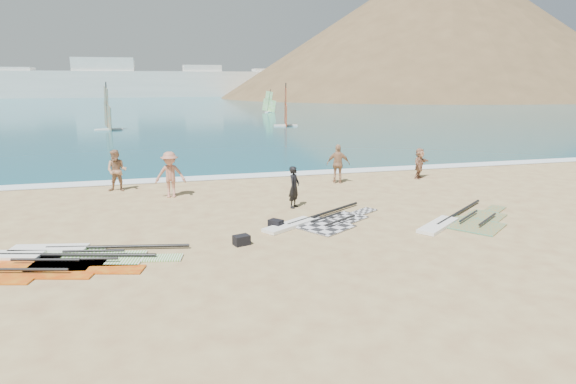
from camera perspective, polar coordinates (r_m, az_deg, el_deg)
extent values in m
plane|color=tan|center=(14.24, 3.30, -7.49)|extent=(300.00, 300.00, 0.00)
cube|color=#0D4E61|center=(144.81, -13.40, 10.68)|extent=(300.00, 240.00, 0.06)
cube|color=white|center=(25.80, -5.20, 1.82)|extent=(300.00, 1.20, 0.04)
cube|color=white|center=(163.43, -20.85, 11.84)|extent=(160.00, 8.00, 8.00)
cube|color=white|center=(167.70, -29.53, 11.20)|extent=(10.00, 7.00, 9.00)
cube|color=white|center=(163.43, -20.90, 12.54)|extent=(18.00, 7.00, 12.00)
cube|color=white|center=(163.28, -10.10, 12.82)|extent=(12.00, 7.00, 10.00)
cube|color=white|center=(167.32, -1.32, 12.84)|extent=(16.00, 7.00, 9.00)
cube|color=white|center=(173.10, 5.30, 13.13)|extent=(10.00, 7.00, 11.00)
cone|color=brown|center=(168.32, 17.49, 10.72)|extent=(143.00, 143.00, 45.00)
cone|color=brown|center=(196.86, 24.72, 10.39)|extent=(70.00, 70.00, 28.00)
cube|color=#242427|center=(16.94, 4.07, -4.06)|extent=(2.35, 2.41, 0.04)
cube|color=#242427|center=(18.06, 6.94, -3.04)|extent=(1.70, 1.68, 0.04)
cube|color=#242427|center=(18.99, 9.02, -2.30)|extent=(1.21, 1.04, 0.04)
cylinder|color=black|center=(18.29, 4.38, -2.51)|extent=(3.56, 2.33, 0.10)
cylinder|color=black|center=(17.57, 4.56, -2.96)|extent=(1.49, 0.99, 0.07)
cylinder|color=black|center=(17.20, 6.23, -3.35)|extent=(1.49, 0.99, 0.07)
cube|color=white|center=(16.84, 0.17, -3.99)|extent=(2.15, 1.67, 0.12)
cube|color=#56A927|center=(15.17, -24.71, -7.33)|extent=(2.00, 2.15, 0.04)
cube|color=#56A927|center=(14.69, -19.29, -7.49)|extent=(1.51, 1.44, 0.04)
cube|color=#56A927|center=(14.40, -14.65, -7.58)|extent=(1.20, 0.77, 0.04)
cylinder|color=black|center=(15.50, -19.47, -6.13)|extent=(4.19, 0.96, 0.10)
cylinder|color=black|center=(15.19, -22.04, -6.49)|extent=(1.74, 0.43, 0.07)
cylinder|color=black|center=(14.61, -22.84, -7.32)|extent=(1.74, 0.43, 0.07)
cube|color=white|center=(16.20, -26.43, -6.09)|extent=(2.30, 1.04, 0.12)
cube|color=#FF6803|center=(18.17, 20.92, -3.72)|extent=(2.54, 2.58, 0.04)
cube|color=#FF6803|center=(19.60, 22.31, -2.66)|extent=(1.83, 1.81, 0.04)
cube|color=#FF6803|center=(20.77, 23.30, -1.90)|extent=(1.27, 1.15, 0.04)
cylinder|color=black|center=(19.56, 19.66, -2.23)|extent=(3.62, 2.73, 0.11)
cylinder|color=black|center=(18.85, 20.61, -2.67)|extent=(1.52, 1.16, 0.08)
cylinder|color=black|center=(18.67, 22.58, -2.98)|extent=(1.52, 1.16, 0.08)
cube|color=white|center=(17.64, 17.37, -3.81)|extent=(2.23, 1.88, 0.12)
cube|color=red|center=(15.10, -29.75, -7.96)|extent=(2.27, 2.41, 0.04)
cube|color=red|center=(14.37, -24.15, -8.38)|extent=(1.70, 1.63, 0.04)
cube|color=red|center=(13.89, -19.19, -8.68)|extent=(1.32, 0.90, 0.04)
cylinder|color=black|center=(15.24, -23.83, -6.83)|extent=(4.48, 1.32, 0.11)
cylinder|color=black|center=(15.01, -26.81, -7.19)|extent=(1.86, 0.58, 0.08)
cylinder|color=black|center=(14.43, -28.07, -8.11)|extent=(1.86, 0.58, 0.08)
cube|color=white|center=(16.27, -30.97, -6.52)|extent=(2.50, 1.26, 0.12)
cube|color=black|center=(15.10, -5.53, -5.70)|extent=(0.56, 0.47, 0.31)
cube|color=black|center=(16.76, -1.45, -3.78)|extent=(0.56, 0.58, 0.28)
imported|color=black|center=(19.24, 0.74, 0.58)|extent=(0.70, 0.73, 1.69)
imported|color=tan|center=(23.50, -19.63, 2.40)|extent=(1.09, 0.94, 1.93)
imported|color=#B5725B|center=(21.57, -13.78, 2.01)|extent=(1.37, 0.88, 2.02)
imported|color=tan|center=(24.04, 5.96, 3.33)|extent=(1.23, 0.79, 1.94)
imported|color=#AF7B5C|center=(26.04, 15.32, 3.30)|extent=(1.45, 1.30, 1.60)
cube|color=white|center=(53.39, -20.47, 6.95)|extent=(2.83, 1.56, 0.16)
cube|color=orange|center=(53.29, -20.58, 8.37)|extent=(1.04, 3.21, 2.97)
cube|color=orange|center=(53.19, -20.76, 10.56)|extent=(0.61, 1.81, 2.06)
cylinder|color=black|center=(53.23, -20.68, 9.58)|extent=(0.38, 0.93, 4.71)
cube|color=white|center=(54.77, -0.29, 7.89)|extent=(2.74, 1.22, 0.15)
cube|color=red|center=(54.67, -0.29, 9.24)|extent=(0.63, 3.21, 2.89)
cube|color=red|center=(54.57, -0.29, 11.33)|extent=(0.38, 1.81, 2.01)
cylinder|color=black|center=(54.60, -0.29, 10.40)|extent=(0.27, 0.92, 4.59)
cube|color=white|center=(79.81, -2.25, 9.48)|extent=(1.78, 2.00, 0.12)
cube|color=#4DC71F|center=(79.76, -2.25, 10.20)|extent=(2.03, 1.65, 2.27)
cube|color=#4DC71F|center=(79.70, -2.26, 11.33)|extent=(1.16, 0.95, 1.58)
cylinder|color=black|center=(79.72, -2.26, 10.83)|extent=(0.61, 0.52, 3.60)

